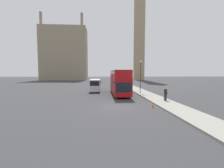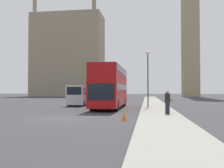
{
  "view_description": "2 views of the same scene",
  "coord_description": "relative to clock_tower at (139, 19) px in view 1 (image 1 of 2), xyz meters",
  "views": [
    {
      "loc": [
        -1.42,
        -16.73,
        3.8
      ],
      "look_at": [
        0.43,
        10.18,
        1.85
      ],
      "focal_mm": 24.0,
      "sensor_mm": 36.0,
      "label": 1
    },
    {
      "loc": [
        5.55,
        -16.18,
        1.83
      ],
      "look_at": [
        0.52,
        19.8,
        2.85
      ],
      "focal_mm": 40.0,
      "sensor_mm": 36.0,
      "label": 2
    }
  ],
  "objects": [
    {
      "name": "ground_plane",
      "position": [
        -19.62,
        -67.25,
        -33.72
      ],
      "size": [
        300.0,
        300.0,
        0.0
      ],
      "primitive_type": "plane",
      "color": "#333335"
    },
    {
      "name": "sidewalk_strip",
      "position": [
        -13.12,
        -67.25,
        -33.64
      ],
      "size": [
        2.99,
        120.0,
        0.15
      ],
      "color": "gray",
      "rests_on": "ground_plane"
    },
    {
      "name": "clock_tower",
      "position": [
        0.0,
        0.0,
        0.0
      ],
      "size": [
        5.49,
        5.66,
        65.82
      ],
      "color": "tan",
      "rests_on": "ground_plane"
    },
    {
      "name": "building_block_distant",
      "position": [
        -41.36,
        0.7,
        -19.47
      ],
      "size": [
        24.11,
        11.37,
        34.65
      ],
      "color": "gray",
      "rests_on": "ground_plane"
    },
    {
      "name": "red_double_decker_bus",
      "position": [
        -17.88,
        -57.32,
        -31.31
      ],
      "size": [
        2.6,
        11.1,
        4.29
      ],
      "color": "#A80F11",
      "rests_on": "ground_plane"
    },
    {
      "name": "white_van",
      "position": [
        -22.41,
        -52.76,
        -32.37
      ],
      "size": [
        2.08,
        5.66,
        2.51
      ],
      "color": "silver",
      "rests_on": "ground_plane"
    },
    {
      "name": "pedestrian",
      "position": [
        -12.56,
        -64.76,
        -32.7
      ],
      "size": [
        0.55,
        0.39,
        1.74
      ],
      "color": "#23232D",
      "rests_on": "sidewalk_strip"
    },
    {
      "name": "street_lamp",
      "position": [
        -13.94,
        -56.89,
        -29.7
      ],
      "size": [
        0.36,
        0.36,
        5.91
      ],
      "color": "#2D332D",
      "rests_on": "sidewalk_strip"
    },
    {
      "name": "parked_sedan",
      "position": [
        -22.29,
        -28.94,
        -32.99
      ],
      "size": [
        1.75,
        4.7,
        1.63
      ],
      "color": "maroon",
      "rests_on": "ground_plane"
    },
    {
      "name": "traffic_cone",
      "position": [
        -15.45,
        -68.14,
        -33.44
      ],
      "size": [
        0.36,
        0.36,
        0.55
      ],
      "color": "orange",
      "rests_on": "ground_plane"
    }
  ]
}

